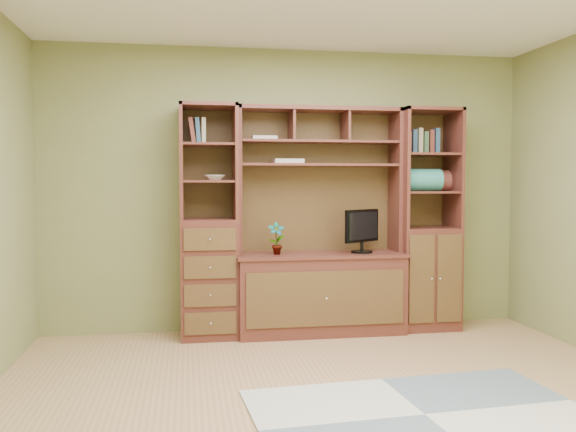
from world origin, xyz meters
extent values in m
cube|color=tan|center=(0.00, 0.00, 0.00)|extent=(4.60, 4.10, 0.04)
cube|color=olive|center=(0.00, 2.00, 1.30)|extent=(4.50, 0.04, 2.60)
cube|color=olive|center=(0.00, -2.00, 1.30)|extent=(4.50, 0.04, 2.60)
cube|color=#51231C|center=(0.25, 1.73, 1.02)|extent=(1.54, 0.53, 2.05)
cube|color=#51231C|center=(-0.75, 1.77, 1.02)|extent=(0.50, 0.45, 2.05)
cube|color=#51231C|center=(1.28, 1.77, 1.02)|extent=(0.55, 0.45, 2.05)
cube|color=gray|center=(0.43, -0.31, 0.01)|extent=(2.08, 1.47, 0.01)
cube|color=black|center=(0.63, 1.70, 1.00)|extent=(0.48, 0.42, 0.54)
imported|color=#AD6C3A|center=(-0.16, 1.70, 0.88)|extent=(0.15, 0.10, 0.29)
cube|color=#B7A89C|center=(-0.03, 1.82, 1.56)|extent=(0.26, 0.19, 0.04)
imported|color=beige|center=(-0.69, 1.77, 1.41)|extent=(0.19, 0.19, 0.05)
cube|color=teal|center=(1.20, 1.73, 1.39)|extent=(0.35, 0.21, 0.21)
cube|color=brown|center=(1.37, 1.85, 1.39)|extent=(0.35, 0.20, 0.20)
camera|label=1|loc=(-0.94, -3.63, 1.37)|focal=38.00mm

